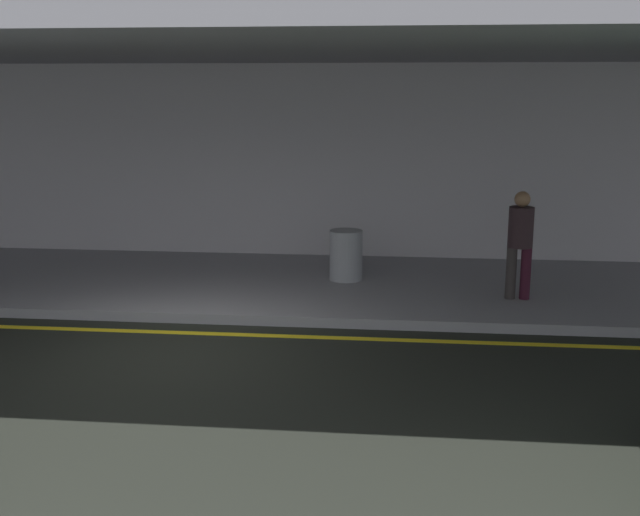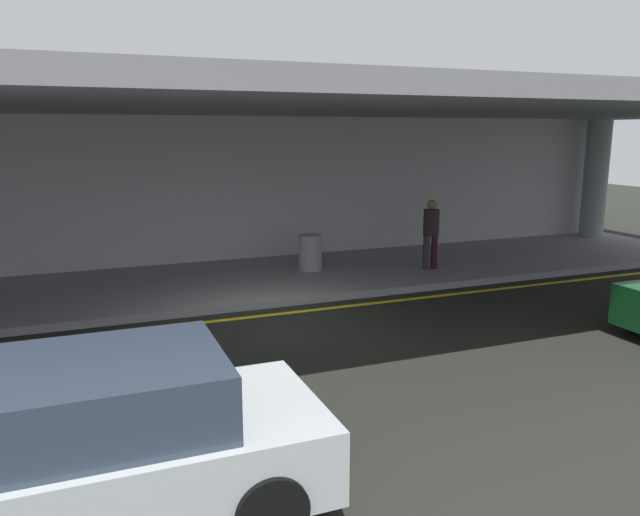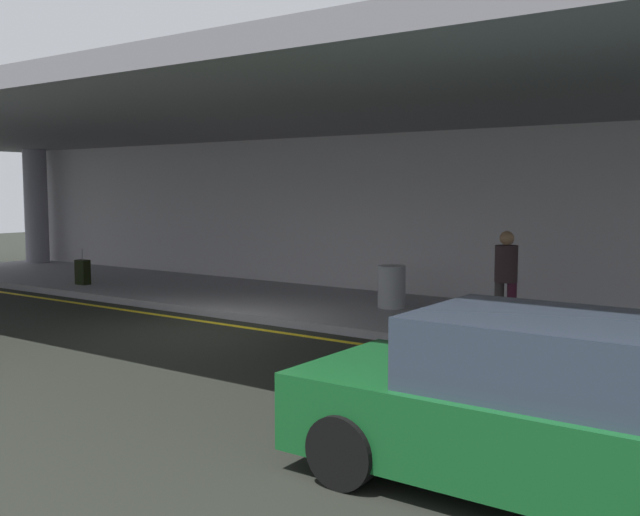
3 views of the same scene
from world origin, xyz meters
The scene contains 9 objects.
ground_plane centered at (0.00, 0.00, 0.00)m, with size 60.00×60.00×0.00m, color black.
sidewalk centered at (0.00, 3.10, 0.07)m, with size 26.00×4.20×0.15m, color gray.
lane_stripe_yellow centered at (0.00, 0.57, 0.00)m, with size 26.00×0.14×0.01m, color yellow.
support_column_left_mid centered at (12.00, 4.56, 1.97)m, with size 0.73×0.73×3.65m, color gray.
ceiling_overhang centered at (0.00, 2.60, 3.95)m, with size 28.00×13.20×0.30m, color slate.
terminal_back_wall centered at (0.00, 5.35, 1.90)m, with size 26.00×0.30×3.80m, color #B7B2B6.
car_silver centered at (-3.13, -4.86, 0.71)m, with size 4.10×1.92×1.50m.
traveler_with_luggage centered at (4.70, 2.35, 1.11)m, with size 0.38×0.38×1.68m.
trash_bin_steel centered at (1.96, 3.30, 0.57)m, with size 0.56×0.56×0.85m, color gray.
Camera 2 is at (-3.10, -10.09, 3.40)m, focal length 34.26 mm.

